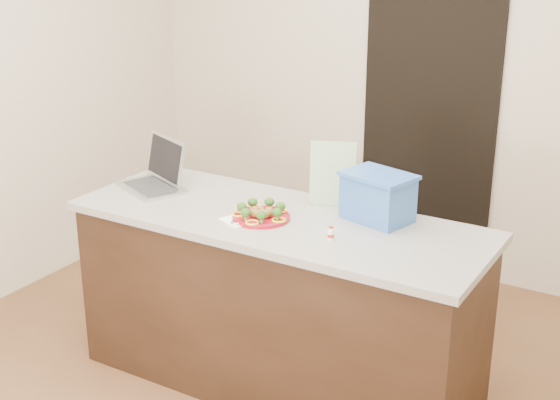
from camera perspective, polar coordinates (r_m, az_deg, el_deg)
The scene contains 15 objects.
room_shell at distance 3.36m, azimuth -2.37°, elevation 8.64°, with size 4.00×4.00×4.00m.
doorway at distance 5.19m, azimuth 10.77°, elevation 5.34°, with size 0.90×0.02×2.00m, color black.
island at distance 3.95m, azimuth -0.13°, elevation -7.44°, with size 2.06×0.76×0.92m.
plate at distance 3.73m, azimuth -1.38°, elevation -1.23°, with size 0.28×0.28×0.02m.
meatballs at distance 3.72m, azimuth -1.41°, elevation -0.87°, with size 0.11×0.10×0.04m.
broccoli at distance 3.71m, azimuth -1.38°, elevation -0.60°, with size 0.23×0.23×0.04m.
pepper_rings at distance 3.73m, azimuth -1.38°, elevation -1.09°, with size 0.27×0.27×0.01m.
napkin at distance 3.71m, azimuth -2.97°, elevation -1.48°, with size 0.15×0.15×0.01m, color white.
fork at distance 3.73m, azimuth -3.17°, elevation -1.31°, with size 0.05×0.14×0.00m.
knife at distance 3.68m, azimuth -2.73°, elevation -1.55°, with size 0.02×0.18×0.01m.
yogurt_bottle at distance 3.49m, azimuth 3.74°, elevation -2.51°, with size 0.03×0.03×0.06m.
laptop at distance 4.22m, azimuth -8.90°, elevation 1.93°, with size 0.43×0.41×0.26m.
leaflet at distance 3.88m, azimuth 3.87°, elevation 1.93°, with size 0.23×0.00×0.32m, color white.
blue_box at distance 3.71m, azimuth 7.18°, elevation 0.25°, with size 0.37×0.31×0.23m.
chair at distance 4.67m, azimuth 3.49°, elevation -2.66°, with size 0.50×0.52×0.85m.
Camera 1 is at (1.81, -2.75, 2.28)m, focal length 50.00 mm.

